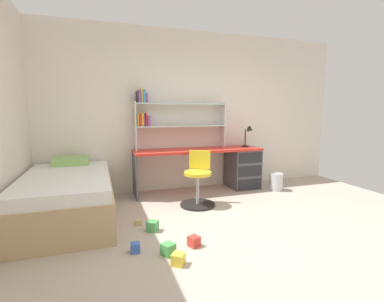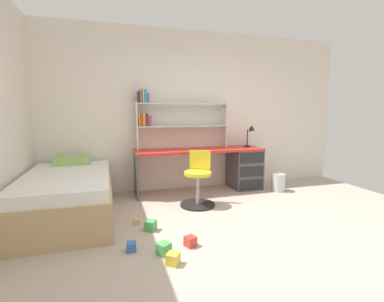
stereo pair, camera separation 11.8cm
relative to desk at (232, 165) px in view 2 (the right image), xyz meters
name	(u,v)px [view 2 (the right image)]	position (x,y,z in m)	size (l,w,h in m)	color
ground_plane	(249,243)	(-0.71, -1.99, -0.44)	(6.03, 5.61, 0.02)	#B2A393
room_shell	(121,111)	(-1.94, -0.78, 0.97)	(6.03, 5.61, 2.79)	silver
desk	(232,165)	(0.00, 0.00, 0.00)	(2.22, 0.57, 0.75)	red
bookshelf_hutch	(170,115)	(-1.09, 0.17, 0.90)	(1.59, 0.22, 1.02)	silver
desk_lamp	(251,133)	(0.39, 0.03, 0.57)	(0.20, 0.16, 0.38)	black
swivel_chair	(198,184)	(-0.87, -0.69, -0.11)	(0.52, 0.52, 0.81)	black
bed_platform	(68,196)	(-2.65, -0.67, -0.13)	(1.11, 1.94, 0.71)	tan
waste_bin	(278,182)	(0.72, -0.38, -0.28)	(0.23, 0.23, 0.31)	silver
toy_block_green_0	(164,249)	(-1.63, -1.99, -0.37)	(0.11, 0.11, 0.11)	#479E51
toy_block_red_1	(190,241)	(-1.34, -1.90, -0.38)	(0.10, 0.10, 0.10)	red
toy_block_blue_2	(131,247)	(-1.94, -1.83, -0.38)	(0.09, 0.09, 0.09)	#3860B7
toy_block_yellow_3	(173,259)	(-1.59, -2.19, -0.37)	(0.11, 0.11, 0.11)	gold
toy_block_natural_4	(137,222)	(-1.82, -1.17, -0.39)	(0.07, 0.07, 0.07)	tan
toy_block_green_5	(151,226)	(-1.68, -1.39, -0.37)	(0.12, 0.12, 0.12)	#479E51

